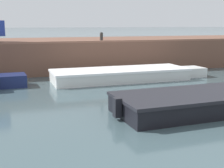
{
  "coord_description": "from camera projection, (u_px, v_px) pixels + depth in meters",
  "views": [
    {
      "loc": [
        -2.44,
        -0.92,
        2.19
      ],
      "look_at": [
        -0.69,
        4.29,
        1.13
      ],
      "focal_mm": 50.0,
      "sensor_mm": 36.0,
      "label": 1
    }
  ],
  "objects": [
    {
      "name": "ground_plane",
      "position": [
        115.0,
        114.0,
        7.74
      ],
      "size": [
        400.0,
        400.0,
        0.0
      ],
      "primitive_type": "plane",
      "color": "#3D5156"
    },
    {
      "name": "far_quay_wall",
      "position": [
        57.0,
        53.0,
        16.11
      ],
      "size": [
        60.0,
        6.0,
        1.39
      ],
      "primitive_type": "cube",
      "color": "brown",
      "rests_on": "ground"
    },
    {
      "name": "far_wall_coping",
      "position": [
        67.0,
        42.0,
        13.29
      ],
      "size": [
        60.0,
        0.24,
        0.08
      ],
      "primitive_type": "cube",
      "color": "brown",
      "rests_on": "far_quay_wall"
    },
    {
      "name": "boat_moored_central_white",
      "position": [
        126.0,
        74.0,
        12.31
      ],
      "size": [
        6.39,
        1.84,
        0.47
      ],
      "color": "white",
      "rests_on": "ground"
    },
    {
      "name": "motorboat_passing",
      "position": [
        221.0,
        99.0,
        8.16
      ],
      "size": [
        6.36,
        2.01,
        0.97
      ],
      "color": "black",
      "rests_on": "ground"
    },
    {
      "name": "mooring_bollard_mid",
      "position": [
        101.0,
        37.0,
        13.86
      ],
      "size": [
        0.15,
        0.15,
        0.45
      ],
      "color": "#2D2B28",
      "rests_on": "far_quay_wall"
    }
  ]
}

